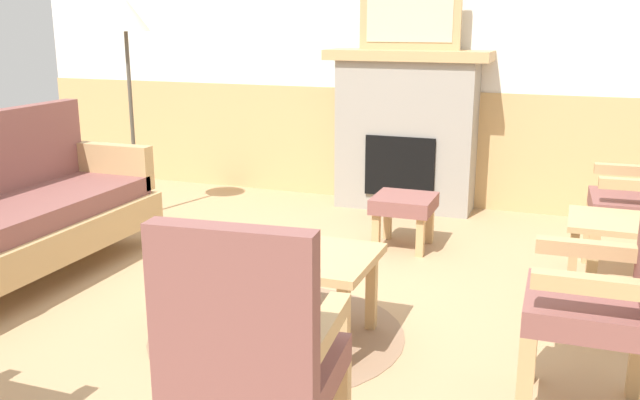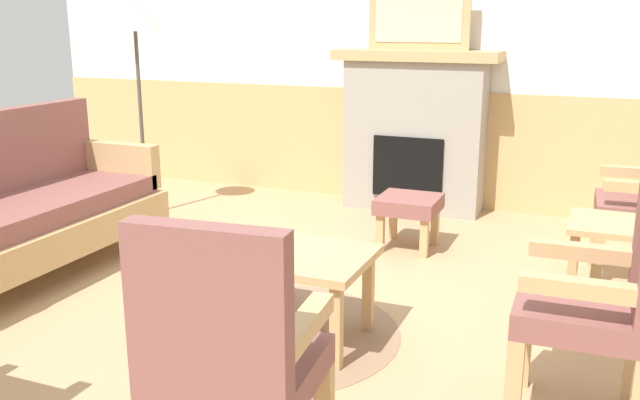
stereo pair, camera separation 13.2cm
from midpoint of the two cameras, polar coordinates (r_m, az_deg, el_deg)
The scene contains 13 objects.
ground_plane at distance 3.69m, azimuth -1.07°, elevation -9.59°, with size 14.00×14.00×0.00m, color tan.
wall_back at distance 5.84m, azimuth 9.32°, elevation 12.46°, with size 7.20×0.14×2.70m.
fireplace at distance 5.66m, azimuth 8.46°, elevation 5.73°, with size 1.30×0.44×1.28m.
framed_picture at distance 5.59m, azimuth 8.81°, elevation 14.95°, with size 0.80×0.04×0.56m.
couch at distance 4.48m, azimuth -22.38°, elevation -0.91°, with size 0.70×1.80×0.98m.
coffee_table at distance 3.37m, azimuth -2.84°, elevation -4.92°, with size 0.96×0.56×0.44m.
round_rug at distance 3.52m, azimuth -2.76°, elevation -10.80°, with size 1.27×1.27×0.01m, color #896B51.
book_on_table at distance 3.33m, azimuth -5.34°, elevation -3.95°, with size 0.21×0.16×0.03m, color black.
footstool at distance 4.71m, azimuth 8.10°, elevation -0.63°, with size 0.40×0.40×0.36m.
armchair_near_fireplace at distance 2.80m, azimuth 23.65°, elevation -7.00°, with size 0.49×0.49×0.98m.
armchair_front_left at distance 2.14m, azimuth -5.66°, elevation -12.55°, with size 0.52×0.52×0.98m.
side_table at distance 3.75m, azimuth 23.95°, elevation -3.38°, with size 0.44×0.44×0.55m.
floor_lamp_by_couch at distance 5.50m, azimuth -14.27°, elevation 13.55°, with size 0.36×0.36×1.68m.
Camera 2 is at (1.41, -3.06, 1.51)m, focal length 38.95 mm.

